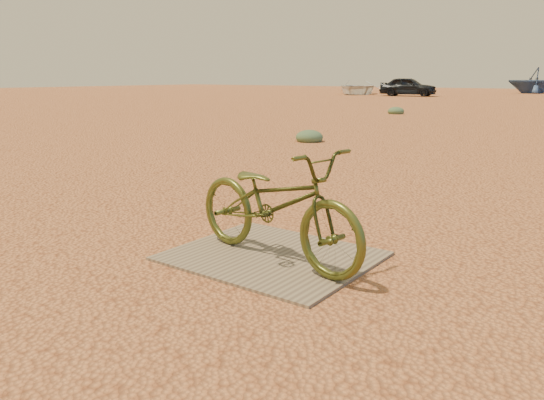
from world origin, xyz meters
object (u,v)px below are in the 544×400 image
Objects in this scene: boat_near_left at (357,87)px; boat_far_left at (534,80)px; plywood_board at (272,256)px; bicycle at (276,204)px; car at (408,87)px.

boat_far_left reaches higher than boat_near_left.
plywood_board is 44.32m from boat_far_left.
bicycle is 0.44× the size of boat_far_left.
car is 12.69m from boat_far_left.
car reaches higher than plywood_board.
bicycle is (0.09, -0.07, 0.45)m from plywood_board.
boat_near_left reaches higher than bicycle.
car reaches higher than boat_near_left.
car is (-12.39, 32.61, 0.18)m from bicycle.
plywood_board is 0.90× the size of bicycle.
bicycle is at bearing -39.37° from plywood_board.
boat_near_left is (-16.81, 33.58, 0.51)m from plywood_board.
boat_far_left reaches higher than plywood_board.
bicycle is 0.44× the size of car.
bicycle is 44.40m from boat_far_left.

